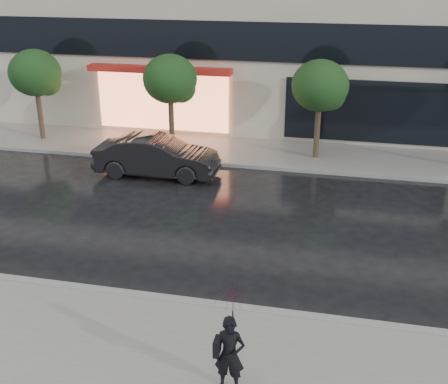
# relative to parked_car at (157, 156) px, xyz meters

# --- Properties ---
(ground) EXTENTS (120.00, 120.00, 0.00)m
(ground) POSITION_rel_parked_car_xyz_m (2.63, -6.96, -0.75)
(ground) COLOR black
(ground) RESTS_ON ground
(sidewalk_near) EXTENTS (60.00, 4.50, 0.12)m
(sidewalk_near) POSITION_rel_parked_car_xyz_m (2.63, -10.21, -0.69)
(sidewalk_near) COLOR slate
(sidewalk_near) RESTS_ON ground
(sidewalk_far) EXTENTS (60.00, 3.50, 0.12)m
(sidewalk_far) POSITION_rel_parked_car_xyz_m (2.63, 3.29, -0.69)
(sidewalk_far) COLOR slate
(sidewalk_far) RESTS_ON ground
(curb_near) EXTENTS (60.00, 0.25, 0.14)m
(curb_near) POSITION_rel_parked_car_xyz_m (2.63, -7.96, -0.68)
(curb_near) COLOR gray
(curb_near) RESTS_ON ground
(curb_far) EXTENTS (60.00, 0.25, 0.14)m
(curb_far) POSITION_rel_parked_car_xyz_m (2.63, 1.54, -0.68)
(curb_far) COLOR gray
(curb_far) RESTS_ON ground
(tree_far_west) EXTENTS (2.20, 2.20, 3.99)m
(tree_far_west) POSITION_rel_parked_car_xyz_m (-6.31, 3.07, 2.17)
(tree_far_west) COLOR #33261C
(tree_far_west) RESTS_ON ground
(tree_mid_west) EXTENTS (2.20, 2.20, 3.99)m
(tree_mid_west) POSITION_rel_parked_car_xyz_m (-0.31, 3.07, 2.17)
(tree_mid_west) COLOR #33261C
(tree_mid_west) RESTS_ON ground
(tree_mid_east) EXTENTS (2.20, 2.20, 3.99)m
(tree_mid_east) POSITION_rel_parked_car_xyz_m (5.69, 3.07, 2.17)
(tree_mid_east) COLOR #33261C
(tree_mid_east) RESTS_ON ground
(parked_car) EXTENTS (4.59, 1.68, 1.50)m
(parked_car) POSITION_rel_parked_car_xyz_m (0.00, 0.00, 0.00)
(parked_car) COLOR black
(parked_car) RESTS_ON ground
(pedestrian_with_umbrella) EXTENTS (0.86, 0.87, 2.15)m
(pedestrian_with_umbrella) POSITION_rel_parked_car_xyz_m (5.02, -10.57, 0.77)
(pedestrian_with_umbrella) COLOR black
(pedestrian_with_umbrella) RESTS_ON sidewalk_near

